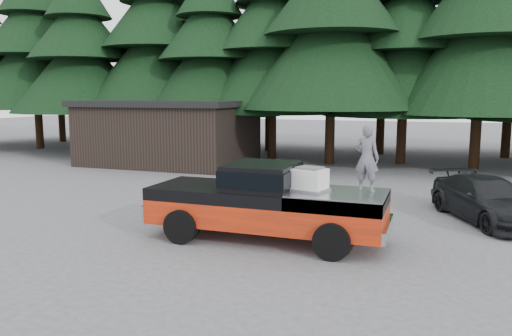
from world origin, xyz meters
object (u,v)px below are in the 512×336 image
(parked_car, at_px, (487,199))
(utility_building, at_px, (170,132))
(air_compressor, at_px, (309,180))
(pickup_truck, at_px, (266,214))
(man_on_bed, at_px, (367,158))

(parked_car, xyz_separation_m, utility_building, (-14.65, 7.82, 1.03))
(air_compressor, distance_m, parked_car, 5.91)
(pickup_truck, height_order, man_on_bed, man_on_bed)
(parked_car, bearing_deg, pickup_truck, -169.68)
(pickup_truck, height_order, air_compressor, air_compressor)
(man_on_bed, height_order, utility_building, utility_building)
(man_on_bed, bearing_deg, pickup_truck, 17.47)
(man_on_bed, xyz_separation_m, parked_car, (2.97, 3.57, -1.48))
(pickup_truck, height_order, parked_car, pickup_truck)
(pickup_truck, bearing_deg, utility_building, 128.40)
(pickup_truck, distance_m, parked_car, 6.63)
(pickup_truck, xyz_separation_m, man_on_bed, (2.38, 0.35, 1.45))
(man_on_bed, distance_m, utility_building, 16.32)
(air_compressor, height_order, man_on_bed, man_on_bed)
(air_compressor, distance_m, utility_building, 15.77)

